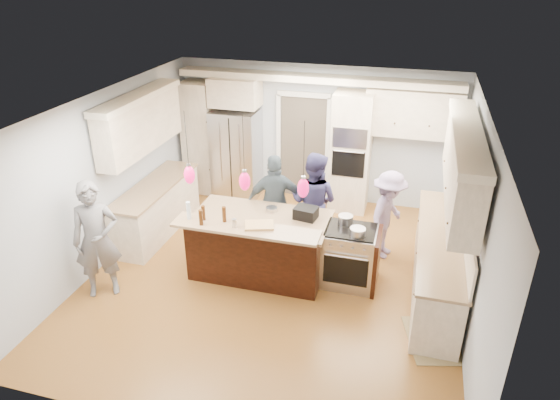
# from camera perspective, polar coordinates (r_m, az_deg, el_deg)

# --- Properties ---
(ground_plane) EXTENTS (6.00, 6.00, 0.00)m
(ground_plane) POSITION_cam_1_polar(r_m,az_deg,el_deg) (7.90, -0.69, -8.60)
(ground_plane) COLOR #976029
(ground_plane) RESTS_ON ground
(room_shell) EXTENTS (5.54, 6.04, 2.72)m
(room_shell) POSITION_cam_1_polar(r_m,az_deg,el_deg) (7.02, -0.77, 3.69)
(room_shell) COLOR #B2BCC6
(room_shell) RESTS_ON ground
(refrigerator) EXTENTS (0.90, 0.70, 1.80)m
(refrigerator) POSITION_cam_1_polar(r_m,az_deg,el_deg) (10.15, -4.99, 5.24)
(refrigerator) COLOR #B7B7BC
(refrigerator) RESTS_ON ground
(oven_column) EXTENTS (0.72, 0.69, 2.30)m
(oven_column) POSITION_cam_1_polar(r_m,az_deg,el_deg) (9.56, 8.11, 5.36)
(oven_column) COLOR beige
(oven_column) RESTS_ON ground
(back_upper_cabinets) EXTENTS (5.30, 0.61, 2.54)m
(back_upper_cabinets) POSITION_cam_1_polar(r_m,az_deg,el_deg) (9.77, -0.43, 9.28)
(back_upper_cabinets) COLOR beige
(back_upper_cabinets) RESTS_ON ground
(right_counter_run) EXTENTS (0.64, 3.10, 2.51)m
(right_counter_run) POSITION_cam_1_polar(r_m,az_deg,el_deg) (7.40, 18.47, -3.05)
(right_counter_run) COLOR beige
(right_counter_run) RESTS_ON ground
(left_cabinets) EXTENTS (0.64, 2.30, 2.51)m
(left_cabinets) POSITION_cam_1_polar(r_m,az_deg,el_deg) (8.92, -14.53, 2.53)
(left_cabinets) COLOR beige
(left_cabinets) RESTS_ON ground
(kitchen_island) EXTENTS (2.10, 1.46, 1.12)m
(kitchen_island) POSITION_cam_1_polar(r_m,az_deg,el_deg) (7.75, -2.31, -5.07)
(kitchen_island) COLOR black
(kitchen_island) RESTS_ON ground
(island_range) EXTENTS (0.82, 0.71, 0.92)m
(island_range) POSITION_cam_1_polar(r_m,az_deg,el_deg) (7.58, 8.13, -6.40)
(island_range) COLOR #B7B7BC
(island_range) RESTS_ON ground
(pendant_lights) EXTENTS (1.75, 0.15, 1.03)m
(pendant_lights) POSITION_cam_1_polar(r_m,az_deg,el_deg) (6.65, -4.07, 2.18)
(pendant_lights) COLOR black
(pendant_lights) RESTS_ON ground
(person_bar_end) EXTENTS (0.77, 0.70, 1.78)m
(person_bar_end) POSITION_cam_1_polar(r_m,az_deg,el_deg) (7.53, -20.22, -4.31)
(person_bar_end) COLOR slate
(person_bar_end) RESTS_ON ground
(person_far_left) EXTENTS (0.97, 0.83, 1.72)m
(person_far_left) POSITION_cam_1_polar(r_m,az_deg,el_deg) (8.22, 3.83, -0.23)
(person_far_left) COLOR navy
(person_far_left) RESTS_ON ground
(person_far_right) EXTENTS (1.05, 0.70, 1.66)m
(person_far_right) POSITION_cam_1_polar(r_m,az_deg,el_deg) (8.23, -0.51, -0.34)
(person_far_right) COLOR #42525C
(person_far_right) RESTS_ON ground
(person_range_side) EXTENTS (0.80, 1.08, 1.49)m
(person_range_side) POSITION_cam_1_polar(r_m,az_deg,el_deg) (8.21, 12.21, -1.70)
(person_range_side) COLOR gray
(person_range_side) RESTS_ON ground
(floor_rug) EXTENTS (0.85, 1.06, 0.01)m
(floor_rug) POSITION_cam_1_polar(r_m,az_deg,el_deg) (7.02, 17.05, -15.02)
(floor_rug) COLOR #917D4F
(floor_rug) RESTS_ON ground
(water_bottle) EXTENTS (0.07, 0.07, 0.26)m
(water_bottle) POSITION_cam_1_polar(r_m,az_deg,el_deg) (7.19, -10.40, -1.18)
(water_bottle) COLOR silver
(water_bottle) RESTS_ON kitchen_island
(beer_bottle_a) EXTENTS (0.06, 0.06, 0.22)m
(beer_bottle_a) POSITION_cam_1_polar(r_m,az_deg,el_deg) (7.13, -8.75, -1.47)
(beer_bottle_a) COLOR #3F200B
(beer_bottle_a) RESTS_ON kitchen_island
(beer_bottle_b) EXTENTS (0.06, 0.06, 0.23)m
(beer_bottle_b) POSITION_cam_1_polar(r_m,az_deg,el_deg) (7.00, -9.03, -1.99)
(beer_bottle_b) COLOR #3F200B
(beer_bottle_b) RESTS_ON kitchen_island
(beer_bottle_c) EXTENTS (0.07, 0.07, 0.23)m
(beer_bottle_c) POSITION_cam_1_polar(r_m,az_deg,el_deg) (7.04, -6.40, -1.64)
(beer_bottle_c) COLOR #3F200B
(beer_bottle_c) RESTS_ON kitchen_island
(drink_can) EXTENTS (0.08, 0.08, 0.13)m
(drink_can) POSITION_cam_1_polar(r_m,az_deg,el_deg) (6.91, -5.25, -2.64)
(drink_can) COLOR #B7B7BC
(drink_can) RESTS_ON kitchen_island
(cutting_board) EXTENTS (0.46, 0.39, 0.03)m
(cutting_board) POSITION_cam_1_polar(r_m,az_deg,el_deg) (6.94, -2.38, -2.89)
(cutting_board) COLOR tan
(cutting_board) RESTS_ON kitchen_island
(pot_large) EXTENTS (0.22, 0.22, 0.13)m
(pot_large) POSITION_cam_1_polar(r_m,az_deg,el_deg) (7.46, 7.49, -2.22)
(pot_large) COLOR #B7B7BC
(pot_large) RESTS_ON island_range
(pot_small) EXTENTS (0.23, 0.23, 0.11)m
(pot_small) POSITION_cam_1_polar(r_m,az_deg,el_deg) (7.18, 8.87, -3.61)
(pot_small) COLOR #B7B7BC
(pot_small) RESTS_ON island_range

